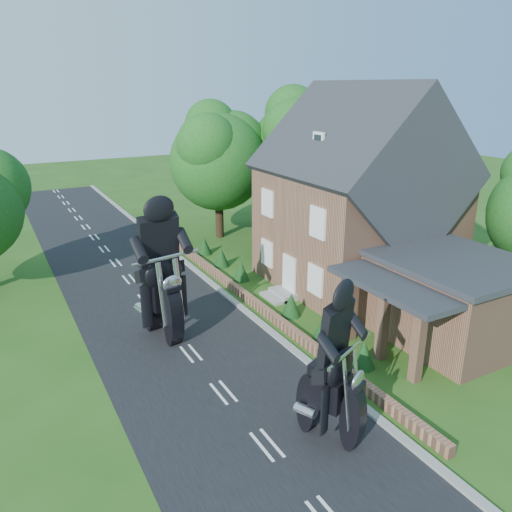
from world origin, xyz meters
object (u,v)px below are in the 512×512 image
house (358,202)px  motorcycle_lead (330,416)px  garden_wall (261,308)px  annex (450,298)px  motorcycle_follow (163,317)px

house → motorcycle_lead: size_ratio=6.21×
garden_wall → house: house is taller
garden_wall → annex: annex is taller
house → motorcycle_follow: 11.52m
house → motorcycle_follow: bearing=-173.9°
garden_wall → motorcycle_follow: size_ratio=11.30×
house → motorcycle_follow: (-10.94, -1.18, -3.44)m
garden_wall → house: bearing=9.2°
annex → motorcycle_follow: annex is taller
motorcycle_lead → motorcycle_follow: motorcycle_follow is taller
motorcycle_lead → motorcycle_follow: 8.73m
garden_wall → motorcycle_lead: 8.98m
motorcycle_follow → motorcycle_lead: bearing=94.8°
annex → motorcycle_follow: bearing=151.4°
house → motorcycle_follow: house is taller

